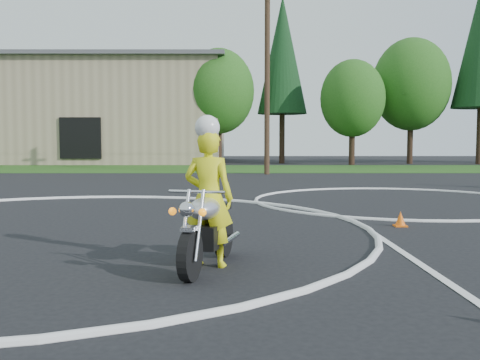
{
  "coord_description": "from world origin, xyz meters",
  "views": [
    {
      "loc": [
        3.52,
        -7.05,
        1.66
      ],
      "look_at": [
        3.54,
        0.96,
        1.1
      ],
      "focal_mm": 40.0,
      "sensor_mm": 36.0,
      "label": 1
    }
  ],
  "objects": [
    {
      "name": "grass_strip",
      "position": [
        0.0,
        27.0,
        0.01
      ],
      "size": [
        120.0,
        10.0,
        0.02
      ],
      "primitive_type": "cube",
      "color": "#1E4714",
      "rests_on": "ground"
    },
    {
      "name": "course_markings",
      "position": [
        2.17,
        4.35,
        0.01
      ],
      "size": [
        19.05,
        19.05,
        0.12
      ],
      "color": "silver",
      "rests_on": "ground"
    },
    {
      "name": "primary_motorcycle",
      "position": [
        3.11,
        -0.08,
        0.53
      ],
      "size": [
        0.89,
        2.04,
        1.09
      ],
      "rotation": [
        0.0,
        0.0,
        -0.25
      ],
      "color": "black",
      "rests_on": "ground"
    },
    {
      "name": "rider_primary_grp",
      "position": [
        3.12,
        0.06,
        0.98
      ],
      "size": [
        0.76,
        0.59,
        2.03
      ],
      "rotation": [
        0.0,
        0.0,
        -0.25
      ],
      "color": "yellow",
      "rests_on": "ground"
    },
    {
      "name": "traffic_cones",
      "position": [
        4.97,
        2.76,
        0.14
      ],
      "size": [
        20.37,
        11.87,
        0.3
      ],
      "color": "#F9630D",
      "rests_on": "ground"
    },
    {
      "name": "treeline",
      "position": [
        14.78,
        34.61,
        6.62
      ],
      "size": [
        38.2,
        8.1,
        14.52
      ],
      "color": "#382619",
      "rests_on": "ground"
    },
    {
      "name": "utility_poles",
      "position": [
        5.0,
        21.0,
        5.2
      ],
      "size": [
        41.6,
        1.12,
        10.0
      ],
      "color": "#473321",
      "rests_on": "ground"
    }
  ]
}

